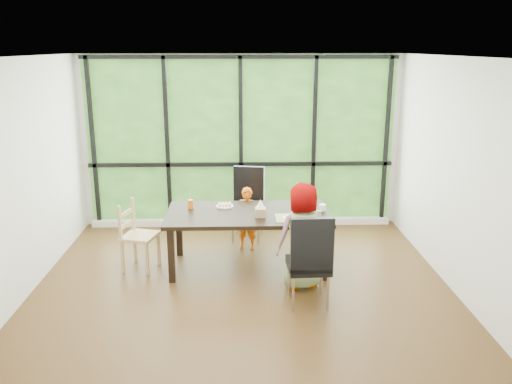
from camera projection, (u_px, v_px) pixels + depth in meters
ground at (242, 282)px, 6.45m from camera, size 5.00×5.00×0.00m
back_wall at (241, 142)px, 8.25m from camera, size 5.00×0.00×5.00m
foliage_backdrop at (241, 142)px, 8.23m from camera, size 4.80×0.02×2.65m
window_mullions at (241, 142)px, 8.19m from camera, size 4.80×0.06×2.65m
window_sill at (242, 222)px, 8.50m from camera, size 4.80×0.12×0.10m
dining_table at (248, 240)px, 6.81m from camera, size 2.09×1.07×0.75m
chair_window_leather at (247, 205)px, 7.74m from camera, size 0.53×0.53×1.08m
chair_interior_leather at (309, 259)px, 5.78m from camera, size 0.48×0.48×1.08m
chair_end_beech at (140, 236)px, 6.73m from camera, size 0.50×0.51×0.90m
child_toddler at (247, 219)px, 7.40m from camera, size 0.37×0.29×0.90m
child_older at (301, 236)px, 6.18m from camera, size 0.71×0.56×1.29m
placemat at (295, 218)px, 6.48m from camera, size 0.48×0.35×0.01m
plate_far at (225, 206)px, 6.94m from camera, size 0.23×0.23×0.01m
plate_near at (293, 218)px, 6.47m from camera, size 0.26×0.26×0.02m
orange_cup at (191, 204)px, 6.86m from camera, size 0.07×0.07×0.12m
green_cup at (319, 215)px, 6.46m from camera, size 0.07×0.07×0.10m
white_mug at (322, 208)px, 6.76m from camera, size 0.09×0.09×0.09m
tissue_box at (260, 212)px, 6.53m from camera, size 0.13×0.13×0.11m
crepe_rolls_far at (225, 204)px, 6.93m from camera, size 0.20×0.12×0.04m
crepe_rolls_near at (293, 216)px, 6.46m from camera, size 0.05×0.12×0.04m
straw_white at (190, 197)px, 6.84m from camera, size 0.01×0.04×0.20m
straw_pink at (319, 207)px, 6.43m from camera, size 0.01×0.04×0.20m
tissue at (260, 204)px, 6.50m from camera, size 0.12×0.12×0.11m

